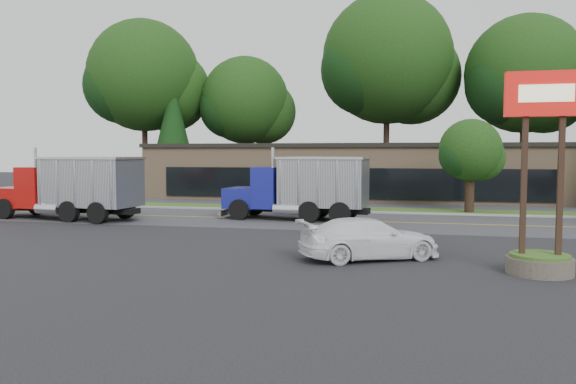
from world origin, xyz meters
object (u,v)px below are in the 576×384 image
at_px(bilo_sign, 541,206).
at_px(dump_truck_blue, 304,186).
at_px(rally_car, 369,238).
at_px(dump_truck_red, 74,186).

relative_size(bilo_sign, dump_truck_blue, 0.75).
height_order(dump_truck_blue, rally_car, dump_truck_blue).
xyz_separation_m(dump_truck_blue, rally_car, (4.32, -10.35, -1.11)).
bearing_deg(dump_truck_red, rally_car, 161.20).
distance_m(dump_truck_blue, rally_car, 11.27).
bearing_deg(dump_truck_blue, dump_truck_red, 16.53).
bearing_deg(rally_car, bilo_sign, -131.39).
height_order(dump_truck_red, dump_truck_blue, same).
relative_size(dump_truck_red, rally_car, 1.83).
relative_size(dump_truck_red, dump_truck_blue, 1.11).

